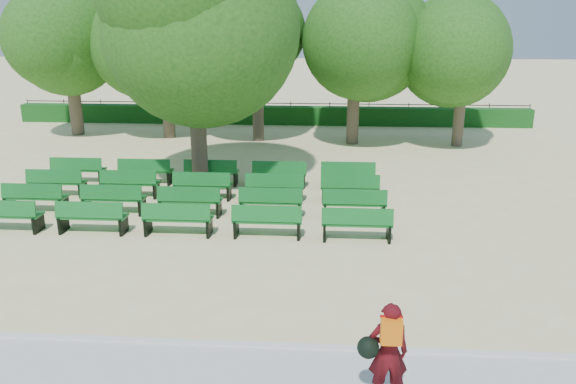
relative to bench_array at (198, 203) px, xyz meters
name	(u,v)px	position (x,y,z in m)	size (l,w,h in m)	color
ground	(222,218)	(0.87, -0.92, -0.09)	(120.00, 120.00, 0.00)	beige
curb	(155,342)	(0.87, -7.17, -0.04)	(30.00, 0.12, 0.10)	silver
hedge	(271,115)	(0.87, 13.08, 0.36)	(26.00, 0.70, 0.90)	#144E17
fence	(272,122)	(0.87, 13.48, -0.09)	(26.00, 0.10, 1.02)	black
tree_line	(262,140)	(0.87, 9.08, -0.09)	(21.80, 6.80, 7.04)	#265D19
bench_array	(198,203)	(0.00, 0.00, 0.00)	(1.77, 0.67, 1.10)	#126623
tree_among	(193,17)	(-0.29, 1.80, 5.18)	(5.88, 5.88, 7.94)	brown
person	(387,351)	(4.59, -8.43, 0.77)	(0.73, 0.44, 1.54)	#44090E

